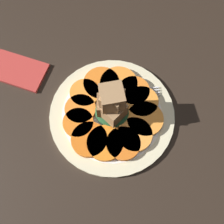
{
  "coord_description": "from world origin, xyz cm",
  "views": [
    {
      "loc": [
        -7.64,
        21.85,
        61.64
      ],
      "look_at": [
        0.0,
        0.0,
        4.1
      ],
      "focal_mm": 45.0,
      "sensor_mm": 36.0,
      "label": 1
    }
  ],
  "objects": [
    {
      "name": "table_slab",
      "position": [
        0.0,
        0.0,
        1.0
      ],
      "size": [
        120.0,
        120.0,
        2.0
      ],
      "primitive_type": "cube",
      "color": "black",
      "rests_on": "ground"
    },
    {
      "name": "plate",
      "position": [
        0.0,
        0.0,
        2.52
      ],
      "size": [
        28.21,
        28.21,
        1.05
      ],
      "color": "beige",
      "rests_on": "table_slab"
    },
    {
      "name": "carrot_slice_9",
      "position": [
        -6.29,
        3.2,
        3.67
      ],
      "size": [
        7.66,
        7.66,
        1.15
      ],
      "primitive_type": "cylinder",
      "color": "#F99539",
      "rests_on": "plate"
    },
    {
      "name": "carrot_slice_5",
      "position": [
        6.22,
        4.71,
        3.67
      ],
      "size": [
        6.77,
        6.77,
        1.15
      ],
      "primitive_type": "cylinder",
      "color": "orange",
      "rests_on": "plate"
    },
    {
      "name": "carrot_slice_6",
      "position": [
        2.56,
        7.44,
        3.67
      ],
      "size": [
        7.85,
        7.85,
        1.15
      ],
      "primitive_type": "cylinder",
      "color": "orange",
      "rests_on": "plate"
    },
    {
      "name": "carrot_slice_1",
      "position": [
        0.92,
        -7.33,
        3.67
      ],
      "size": [
        8.75,
        8.75,
        1.15
      ],
      "primitive_type": "cylinder",
      "color": "orange",
      "rests_on": "plate"
    },
    {
      "name": "carrot_slice_7",
      "position": [
        -0.92,
        7.07,
        3.67
      ],
      "size": [
        7.87,
        7.87,
        1.15
      ],
      "primitive_type": "cylinder",
      "color": "orange",
      "rests_on": "plate"
    },
    {
      "name": "fork",
      "position": [
        -1.22,
        -5.38,
        3.3
      ],
      "size": [
        16.14,
        8.73,
        0.4
      ],
      "rotation": [
        0.0,
        0.0,
        0.44
      ],
      "color": "silver",
      "rests_on": "plate"
    },
    {
      "name": "carrot_slice_10",
      "position": [
        -7.36,
        -0.98,
        3.67
      ],
      "size": [
        8.13,
        8.13,
        1.15
      ],
      "primitive_type": "cylinder",
      "color": "orange",
      "rests_on": "plate"
    },
    {
      "name": "carrot_slice_3",
      "position": [
        7.48,
        -2.52,
        3.67
      ],
      "size": [
        6.86,
        6.86,
        1.15
      ],
      "primitive_type": "cylinder",
      "color": "orange",
      "rests_on": "plate"
    },
    {
      "name": "carrot_slice_8",
      "position": [
        -4.62,
        5.88,
        3.67
      ],
      "size": [
        7.38,
        7.38,
        1.15
      ],
      "primitive_type": "cylinder",
      "color": "orange",
      "rests_on": "plate"
    },
    {
      "name": "carrot_slice_0",
      "position": [
        -2.94,
        -6.74,
        3.67
      ],
      "size": [
        7.28,
        7.28,
        1.15
      ],
      "primitive_type": "cylinder",
      "color": "orange",
      "rests_on": "plate"
    },
    {
      "name": "carrot_slice_11",
      "position": [
        -5.49,
        -4.73,
        3.67
      ],
      "size": [
        7.44,
        7.44,
        1.15
      ],
      "primitive_type": "cylinder",
      "color": "orange",
      "rests_on": "plate"
    },
    {
      "name": "napkin",
      "position": [
        25.33,
        -3.34,
        2.4
      ],
      "size": [
        13.33,
        8.0,
        0.8
      ],
      "color": "#B2332D",
      "rests_on": "table_slab"
    },
    {
      "name": "center_pile",
      "position": [
        0.08,
        0.18,
        8.13
      ],
      "size": [
        7.75,
        7.22,
        11.05
      ],
      "color": "#1E4723",
      "rests_on": "plate"
    },
    {
      "name": "carrot_slice_4",
      "position": [
        6.97,
        1.52,
        3.67
      ],
      "size": [
        6.96,
        6.96,
        1.15
      ],
      "primitive_type": "cylinder",
      "color": "orange",
      "rests_on": "plate"
    },
    {
      "name": "carrot_slice_2",
      "position": [
        4.73,
        -6.11,
        3.67
      ],
      "size": [
        8.37,
        8.37,
        1.15
      ],
      "primitive_type": "cylinder",
      "color": "orange",
      "rests_on": "plate"
    }
  ]
}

